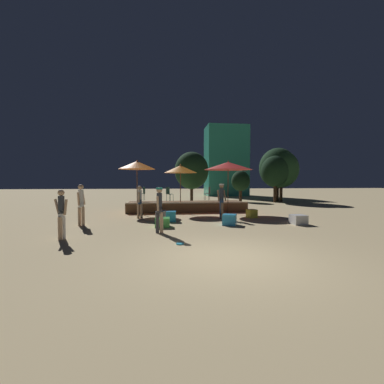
# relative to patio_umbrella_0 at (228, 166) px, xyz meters

# --- Properties ---
(ground_plane) EXTENTS (120.00, 120.00, 0.00)m
(ground_plane) POSITION_rel_patio_umbrella_0_xyz_m (-2.37, -8.91, -2.86)
(ground_plane) COLOR #D1B784
(wooden_deck) EXTENTS (7.49, 2.38, 0.65)m
(wooden_deck) POSITION_rel_patio_umbrella_0_xyz_m (-2.41, 1.39, -2.57)
(wooden_deck) COLOR brown
(wooden_deck) RESTS_ON ground
(patio_umbrella_0) EXTENTS (2.90, 2.90, 3.18)m
(patio_umbrella_0) POSITION_rel_patio_umbrella_0_xyz_m (0.00, 0.00, 0.00)
(patio_umbrella_0) COLOR brown
(patio_umbrella_0) RESTS_ON ground
(patio_umbrella_1) EXTENTS (2.01, 2.01, 2.97)m
(patio_umbrella_1) POSITION_rel_patio_umbrella_0_xyz_m (-2.86, 0.46, -0.19)
(patio_umbrella_1) COLOR brown
(patio_umbrella_1) RESTS_ON ground
(patio_umbrella_2) EXTENTS (2.21, 2.21, 3.21)m
(patio_umbrella_2) POSITION_rel_patio_umbrella_0_xyz_m (-5.47, 0.51, 0.03)
(patio_umbrella_2) COLOR brown
(patio_umbrella_2) RESTS_ON ground
(cube_seat_0) EXTENTS (0.58, 0.58, 0.42)m
(cube_seat_0) POSITION_rel_patio_umbrella_0_xyz_m (-4.04, -1.93, -2.65)
(cube_seat_0) COLOR white
(cube_seat_0) RESTS_ON ground
(cube_seat_1) EXTENTS (0.63, 0.63, 0.38)m
(cube_seat_1) POSITION_rel_patio_umbrella_0_xyz_m (-3.98, -4.35, -2.66)
(cube_seat_1) COLOR #4CC651
(cube_seat_1) RESTS_ON ground
(cube_seat_2) EXTENTS (0.54, 0.54, 0.44)m
(cube_seat_2) POSITION_rel_patio_umbrella_0_xyz_m (0.73, -2.16, -2.64)
(cube_seat_2) COLOR yellow
(cube_seat_2) RESTS_ON ground
(cube_seat_3) EXTENTS (0.74, 0.74, 0.47)m
(cube_seat_3) POSITION_rel_patio_umbrella_0_xyz_m (-1.04, -4.22, -2.62)
(cube_seat_3) COLOR #2D9EDB
(cube_seat_3) RESTS_ON ground
(cube_seat_4) EXTENTS (0.62, 0.62, 0.42)m
(cube_seat_4) POSITION_rel_patio_umbrella_0_xyz_m (2.07, -4.41, -2.65)
(cube_seat_4) COLOR white
(cube_seat_4) RESTS_ON ground
(cube_seat_5) EXTENTS (0.50, 0.50, 0.49)m
(cube_seat_5) POSITION_rel_patio_umbrella_0_xyz_m (-3.57, -2.92, -2.61)
(cube_seat_5) COLOR #2D9EDB
(cube_seat_5) RESTS_ON ground
(person_0) EXTENTS (0.29, 0.44, 1.71)m
(person_0) POSITION_rel_patio_umbrella_0_xyz_m (-4.09, -5.64, -1.90)
(person_0) COLOR tan
(person_0) RESTS_ON ground
(person_1) EXTENTS (0.29, 0.51, 1.69)m
(person_1) POSITION_rel_patio_umbrella_0_xyz_m (-5.13, -1.71, -1.94)
(person_1) COLOR tan
(person_1) RESTS_ON ground
(person_2) EXTENTS (0.50, 0.28, 1.66)m
(person_2) POSITION_rel_patio_umbrella_0_xyz_m (-7.29, -6.32, -1.97)
(person_2) COLOR tan
(person_2) RESTS_ON ground
(person_3) EXTENTS (0.30, 0.51, 1.80)m
(person_3) POSITION_rel_patio_umbrella_0_xyz_m (-7.47, -3.65, -1.86)
(person_3) COLOR tan
(person_3) RESTS_ON ground
(person_4) EXTENTS (0.52, 0.30, 1.81)m
(person_4) POSITION_rel_patio_umbrella_0_xyz_m (-0.95, -2.31, -1.82)
(person_4) COLOR #997051
(person_4) RESTS_ON ground
(bistro_chair_0) EXTENTS (0.46, 0.45, 0.90)m
(bistro_chair_0) POSITION_rel_patio_umbrella_0_xyz_m (-0.88, 1.84, -1.66)
(bistro_chair_0) COLOR #47474C
(bistro_chair_0) RESTS_ON wooden_deck
(bistro_chair_1) EXTENTS (0.48, 0.48, 0.90)m
(bistro_chair_1) POSITION_rel_patio_umbrella_0_xyz_m (-3.55, 1.25, -1.66)
(bistro_chair_1) COLOR #1E4C47
(bistro_chair_1) RESTS_ON wooden_deck
(bistro_chair_2) EXTENTS (0.42, 0.42, 0.90)m
(bistro_chair_2) POSITION_rel_patio_umbrella_0_xyz_m (-5.23, 2.04, -1.66)
(bistro_chair_2) COLOR #1E4C47
(bistro_chair_2) RESTS_ON wooden_deck
(frisbee_disc) EXTENTS (0.24, 0.24, 0.03)m
(frisbee_disc) POSITION_rel_patio_umbrella_0_xyz_m (-3.45, -7.42, -2.84)
(frisbee_disc) COLOR #33B2D8
(frisbee_disc) RESTS_ON ground
(background_tree_0) EXTENTS (3.13, 3.13, 4.78)m
(background_tree_0) POSITION_rel_patio_umbrella_0_xyz_m (7.10, 7.64, 0.20)
(background_tree_0) COLOR #3D2B1C
(background_tree_0) RESTS_ON ground
(background_tree_1) EXTENTS (2.55, 2.55, 4.26)m
(background_tree_1) POSITION_rel_patio_umbrella_0_xyz_m (6.26, 7.10, -0.01)
(background_tree_1) COLOR #3D2B1C
(background_tree_1) RESTS_ON ground
(background_tree_2) EXTENTS (3.43, 3.43, 5.07)m
(background_tree_2) POSITION_rel_patio_umbrella_0_xyz_m (6.92, 8.01, 0.32)
(background_tree_2) COLOR #3D2B1C
(background_tree_2) RESTS_ON ground
(background_tree_3) EXTENTS (1.75, 1.75, 2.92)m
(background_tree_3) POSITION_rel_patio_umbrella_0_xyz_m (3.41, 8.34, -0.92)
(background_tree_3) COLOR #3D2B1C
(background_tree_3) RESTS_ON ground
(background_tree_4) EXTENTS (3.14, 3.14, 4.64)m
(background_tree_4) POSITION_rel_patio_umbrella_0_xyz_m (-1.23, 8.48, 0.05)
(background_tree_4) COLOR #3D2B1C
(background_tree_4) RESTS_ON ground
(distant_building) EXTENTS (5.38, 3.85, 9.25)m
(distant_building) POSITION_rel_patio_umbrella_0_xyz_m (4.62, 18.70, 1.77)
(distant_building) COLOR teal
(distant_building) RESTS_ON ground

